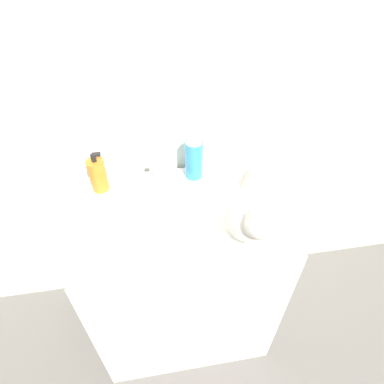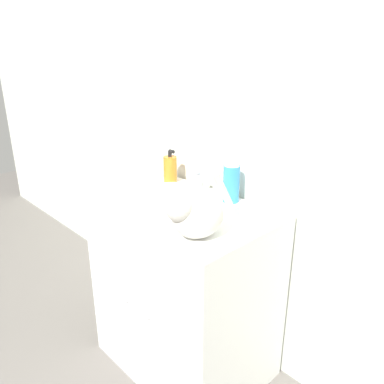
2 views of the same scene
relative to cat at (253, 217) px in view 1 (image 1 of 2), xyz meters
name	(u,v)px [view 1 (image 1 of 2)]	position (x,y,z in m)	size (l,w,h in m)	color
ground_plane	(192,369)	(-0.22, -0.12, -0.94)	(8.00, 8.00, 0.00)	slate
wall_back	(167,76)	(-0.22, 0.47, 0.31)	(6.00, 0.05, 2.50)	silver
vanity_cabinet	(183,274)	(-0.22, 0.15, -0.52)	(0.78, 0.57, 0.85)	white
sink_basin	(159,209)	(-0.31, 0.16, -0.07)	(0.32, 0.32, 0.05)	white
faucet	(155,176)	(-0.31, 0.33, -0.04)	(0.19, 0.08, 0.12)	silver
cat	(253,217)	(0.00, 0.00, 0.00)	(0.19, 0.32, 0.23)	silver
soap_bottle	(98,175)	(-0.53, 0.34, -0.02)	(0.07, 0.07, 0.18)	orange
spray_bottle	(194,157)	(-0.14, 0.36, 0.01)	(0.07, 0.07, 0.21)	#338CCC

